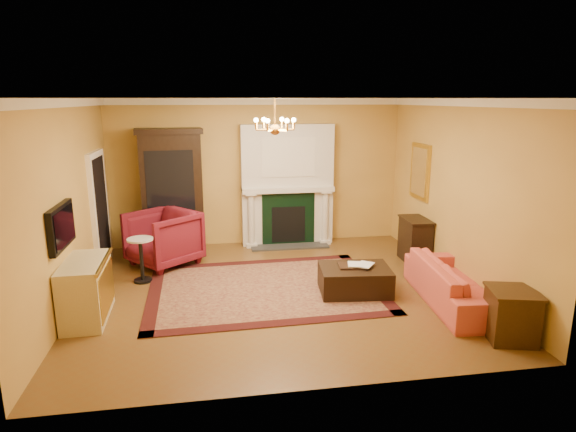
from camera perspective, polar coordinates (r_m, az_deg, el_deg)
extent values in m
cube|color=brown|center=(7.82, -1.43, -8.89)|extent=(6.00, 5.50, 0.02)
cube|color=white|center=(7.22, -1.57, 13.84)|extent=(6.00, 5.50, 0.02)
cube|color=gold|center=(10.07, -3.65, 5.15)|extent=(6.00, 0.02, 3.00)
cube|color=gold|center=(4.74, 3.07, -4.67)|extent=(6.00, 0.02, 3.00)
cube|color=gold|center=(7.58, -24.65, 1.09)|extent=(0.02, 5.50, 3.00)
cube|color=gold|center=(8.32, 19.52, 2.58)|extent=(0.02, 5.50, 3.00)
cube|color=silver|center=(10.02, -0.10, 3.69)|extent=(1.90, 0.32, 2.50)
cube|color=silver|center=(9.77, 0.05, 6.99)|extent=(1.10, 0.01, 0.80)
cube|color=black|center=(10.00, 0.05, -0.43)|extent=(1.10, 0.02, 1.10)
cube|color=black|center=(10.02, 0.06, -0.99)|extent=(0.70, 0.02, 0.75)
cube|color=#333333|center=(10.03, 0.16, -3.53)|extent=(1.60, 0.50, 0.04)
cube|color=silver|center=(9.98, -0.05, 3.23)|extent=(1.90, 0.44, 0.10)
cylinder|color=silver|center=(9.89, -4.40, -0.40)|extent=(0.14, 0.14, 1.18)
cylinder|color=silver|center=(10.14, 4.42, -0.05)|extent=(0.14, 0.14, 1.18)
cube|color=white|center=(9.91, -3.75, 13.37)|extent=(6.00, 0.08, 0.12)
cube|color=white|center=(7.42, -25.40, 12.02)|extent=(0.08, 5.50, 0.12)
cube|color=white|center=(8.16, 20.03, 12.53)|extent=(0.08, 5.50, 0.12)
cube|color=white|center=(9.28, -21.42, 0.66)|extent=(0.08, 1.05, 2.10)
cube|color=black|center=(9.28, -21.19, 0.49)|extent=(0.02, 0.85, 1.95)
cube|color=black|center=(7.04, -25.30, -1.13)|extent=(0.08, 0.95, 0.58)
cube|color=black|center=(7.03, -24.95, -1.12)|extent=(0.01, 0.85, 0.48)
cube|color=gold|center=(9.51, 15.38, 5.10)|extent=(0.05, 0.76, 1.05)
cube|color=white|center=(9.50, 15.22, 5.10)|extent=(0.01, 0.62, 0.90)
cylinder|color=gold|center=(7.22, -1.56, 12.17)|extent=(0.03, 0.03, 0.40)
sphere|color=gold|center=(7.23, -1.55, 10.19)|extent=(0.16, 0.16, 0.16)
sphere|color=#FFE5B2|center=(7.27, 0.67, 11.32)|extent=(0.07, 0.07, 0.07)
sphere|color=#FFE5B2|center=(7.48, -0.73, 11.39)|extent=(0.07, 0.07, 0.07)
sphere|color=#FFE5B2|center=(7.45, -2.90, 11.36)|extent=(0.07, 0.07, 0.07)
sphere|color=#FFE5B2|center=(7.19, -3.81, 11.26)|extent=(0.07, 0.07, 0.07)
sphere|color=#FFE5B2|center=(6.97, -2.44, 11.20)|extent=(0.07, 0.07, 0.07)
sphere|color=#FFE5B2|center=(7.01, -0.13, 11.23)|extent=(0.07, 0.07, 0.07)
cube|color=#410D14|center=(7.89, -2.75, -8.53)|extent=(3.76, 2.86, 0.01)
cube|color=black|center=(9.84, -13.60, 2.64)|extent=(1.22, 0.66, 2.34)
imported|color=maroon|center=(9.11, -14.59, -2.27)|extent=(1.47, 1.47, 1.11)
cylinder|color=black|center=(8.52, -16.80, -7.31)|extent=(0.30, 0.30, 0.04)
cylinder|color=black|center=(8.41, -16.97, -5.01)|extent=(0.06, 0.06, 0.68)
cylinder|color=white|center=(8.30, -17.14, -2.66)|extent=(0.42, 0.42, 0.03)
cube|color=#C5BB90|center=(7.28, -22.80, -8.10)|extent=(0.57, 1.14, 0.84)
imported|color=#C13E3D|center=(7.64, 19.15, -6.74)|extent=(0.82, 2.21, 0.84)
cube|color=#35210E|center=(6.82, 24.94, -10.73)|extent=(0.67, 0.67, 0.64)
cube|color=black|center=(9.36, 14.79, -2.86)|extent=(0.44, 0.73, 0.80)
cube|color=black|center=(7.73, 7.90, -7.47)|extent=(1.16, 0.90, 0.41)
cube|color=black|center=(7.68, 7.61, -5.87)|extent=(0.45, 0.37, 0.03)
imported|color=gray|center=(7.61, 7.14, -4.84)|extent=(0.20, 0.07, 0.27)
imported|color=gray|center=(7.66, 8.35, -4.62)|extent=(0.19, 0.16, 0.31)
cylinder|color=tan|center=(9.88, -3.72, 3.67)|extent=(0.11, 0.11, 0.09)
cone|color=#0E3413|center=(9.84, -3.74, 4.95)|extent=(0.17, 0.17, 0.35)
cylinder|color=tan|center=(10.06, 2.98, 3.86)|extent=(0.12, 0.12, 0.09)
cone|color=#0E3413|center=(10.02, 3.00, 5.14)|extent=(0.17, 0.17, 0.36)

